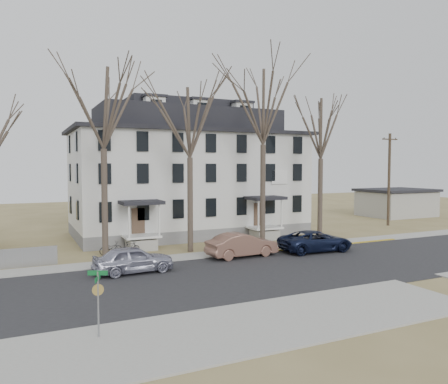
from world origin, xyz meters
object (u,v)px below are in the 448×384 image
utility_pole_far (389,178)px  bicycle_left (111,249)px  tree_center (263,102)px  bicycle_right (130,248)px  boarding_house (189,175)px  tree_far_left (103,101)px  tree_mid_left (190,117)px  car_tan (242,245)px  tree_mid_right (321,124)px  street_sign (98,293)px  car_navy (316,241)px  car_silver (133,260)px

utility_pole_far → bicycle_left: utility_pole_far is taller
tree_center → bicycle_right: size_ratio=9.91×
boarding_house → tree_far_left: bearing=-137.8°
tree_far_left → tree_mid_left: (6.00, 0.00, -0.74)m
bicycle_right → car_tan: bearing=-136.1°
tree_mid_right → street_sign: (-20.15, -13.52, -7.95)m
bicycle_left → street_sign: bearing=154.8°
car_tan → bicycle_left: 9.13m
tree_mid_left → bicycle_right: size_ratio=8.59×
tree_mid_left → bicycle_right: tree_mid_left is taller
street_sign → utility_pole_far: bearing=51.9°
car_navy → street_sign: bearing=123.3°
tree_mid_left → bicycle_left: size_ratio=7.76×
street_sign → tree_center: bearing=65.7°
tree_far_left → utility_pole_far: 30.29m
tree_center → tree_mid_right: bearing=0.0°
tree_far_left → bicycle_left: size_ratio=8.36×
car_tan → street_sign: street_sign is taller
tree_far_left → tree_mid_right: bearing=0.0°
car_tan → car_navy: bearing=-99.6°
tree_mid_left → bicycle_right: 10.10m
car_silver → street_sign: bearing=156.8°
tree_mid_left → tree_center: bearing=0.0°
bicycle_right → street_sign: street_sign is taller
tree_far_left → car_silver: 10.65m
tree_far_left → boarding_house: bearing=42.2°
tree_mid_left → car_navy: (8.10, -3.93, -8.85)m
tree_mid_left → street_sign: bearing=-122.6°
boarding_house → utility_pole_far: bearing=-10.9°
tree_far_left → car_silver: (0.75, -4.62, -9.57)m
car_tan → street_sign: (-11.08, -10.17, 0.84)m
car_tan → tree_far_left: bearing=64.7°
tree_mid_right → car_tan: tree_mid_right is taller
tree_mid_left → tree_mid_right: size_ratio=1.00×
boarding_house → bicycle_left: (-8.41, -6.85, -4.95)m
utility_pole_far → car_silver: utility_pole_far is taller
tree_far_left → car_navy: (14.10, -3.93, -9.60)m
tree_mid_left → boarding_house: bearing=69.8°
tree_center → street_sign: 22.05m
tree_far_left → tree_mid_right: 17.52m
tree_mid_left → utility_pole_far: (23.50, 4.20, -4.70)m
car_silver → tree_mid_right: bearing=-76.8°
utility_pole_far → car_tan: utility_pole_far is taller
boarding_house → bicycle_right: size_ratio=14.02×
tree_far_left → utility_pole_far: tree_far_left is taller
car_tan → bicycle_left: (-7.85, 4.65, -0.38)m
car_tan → car_navy: (5.66, -0.59, -0.06)m
car_silver → bicycle_right: car_silver is taller
tree_mid_left → car_silver: 11.26m
tree_center → car_navy: size_ratio=2.73×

